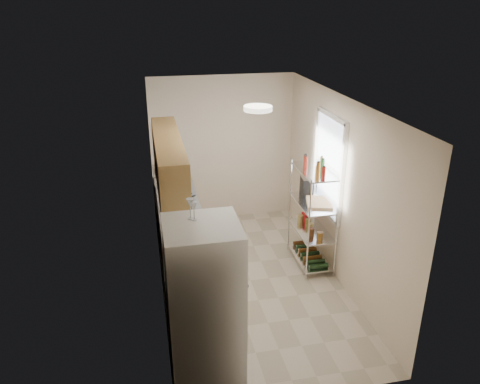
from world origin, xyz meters
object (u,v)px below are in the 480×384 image
at_px(refrigerator, 204,304).
at_px(espresso_machine, 307,185).
at_px(frying_pan_large, 177,200).
at_px(rice_cooker, 181,206).
at_px(cutting_board, 319,202).

relative_size(refrigerator, espresso_machine, 6.35).
height_order(refrigerator, frying_pan_large, refrigerator).
bearing_deg(refrigerator, rice_cooker, 90.75).
bearing_deg(refrigerator, cutting_board, 44.33).
distance_m(rice_cooker, espresso_machine, 1.92).
height_order(rice_cooker, cutting_board, rice_cooker).
distance_m(refrigerator, rice_cooker, 2.26).
distance_m(frying_pan_large, espresso_machine, 1.99).
bearing_deg(cutting_board, refrigerator, -135.67).
bearing_deg(cutting_board, rice_cooker, 169.87).
bearing_deg(rice_cooker, cutting_board, -10.13).
bearing_deg(cutting_board, frying_pan_large, 159.35).
xyz_separation_m(frying_pan_large, espresso_machine, (1.94, -0.37, 0.23)).
bearing_deg(frying_pan_large, cutting_board, -41.72).
bearing_deg(espresso_machine, rice_cooker, -173.21).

